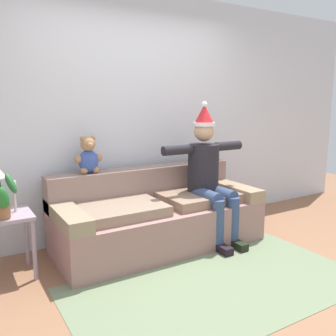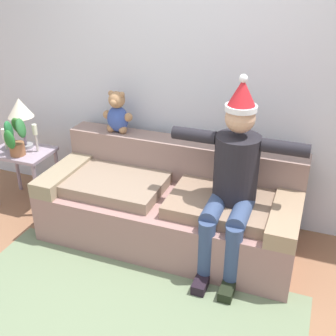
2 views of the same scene
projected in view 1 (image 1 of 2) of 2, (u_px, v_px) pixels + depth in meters
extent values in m
plane|color=#8E6143|center=(216.00, 283.00, 3.06)|extent=(10.00, 10.00, 0.00)
cube|color=silver|center=(133.00, 115.00, 4.12)|extent=(7.00, 0.10, 2.70)
cube|color=#9D716C|center=(159.00, 226.00, 3.83)|extent=(2.15, 0.92, 0.43)
cube|color=gray|center=(144.00, 183.00, 4.04)|extent=(2.15, 0.24, 0.36)
cube|color=gray|center=(67.00, 215.00, 3.29)|extent=(0.22, 0.92, 0.13)
cube|color=#A08265|center=(230.00, 189.00, 4.27)|extent=(0.22, 0.92, 0.13)
cube|color=gray|center=(118.00, 210.00, 3.50)|extent=(0.86, 0.64, 0.10)
cube|color=#8F725C|center=(200.00, 196.00, 3.98)|extent=(0.86, 0.64, 0.10)
cylinder|color=black|center=(203.00, 168.00, 3.99)|extent=(0.34, 0.34, 0.52)
sphere|color=tan|center=(204.00, 131.00, 3.91)|extent=(0.22, 0.22, 0.22)
cylinder|color=white|center=(204.00, 124.00, 3.90)|extent=(0.23, 0.23, 0.04)
cone|color=red|center=(204.00, 114.00, 3.88)|extent=(0.21, 0.21, 0.20)
sphere|color=white|center=(204.00, 104.00, 3.86)|extent=(0.06, 0.06, 0.06)
cylinder|color=#36486F|center=(206.00, 196.00, 3.82)|extent=(0.14, 0.40, 0.14)
cylinder|color=#36486F|center=(218.00, 225.00, 3.70)|extent=(0.13, 0.13, 0.53)
cube|color=black|center=(222.00, 249.00, 3.67)|extent=(0.10, 0.24, 0.08)
cylinder|color=#36486F|center=(221.00, 193.00, 3.92)|extent=(0.14, 0.40, 0.14)
cylinder|color=#36486F|center=(233.00, 222.00, 3.80)|extent=(0.13, 0.13, 0.53)
cube|color=black|center=(237.00, 245.00, 3.77)|extent=(0.10, 0.24, 0.08)
cylinder|color=black|center=(177.00, 150.00, 3.77)|extent=(0.34, 0.10, 0.10)
cylinder|color=black|center=(228.00, 146.00, 4.12)|extent=(0.34, 0.10, 0.10)
ellipsoid|color=#3750A2|center=(89.00, 161.00, 3.67)|extent=(0.20, 0.16, 0.24)
sphere|color=#A77B52|center=(88.00, 144.00, 3.64)|extent=(0.15, 0.15, 0.15)
sphere|color=#A77B52|center=(90.00, 145.00, 3.59)|extent=(0.07, 0.07, 0.07)
sphere|color=#A77B52|center=(82.00, 139.00, 3.60)|extent=(0.05, 0.05, 0.05)
sphere|color=#A77B52|center=(93.00, 138.00, 3.65)|extent=(0.05, 0.05, 0.05)
sphere|color=#A77B52|center=(78.00, 159.00, 3.61)|extent=(0.08, 0.08, 0.08)
sphere|color=#A77B52|center=(84.00, 171.00, 3.63)|extent=(0.08, 0.08, 0.08)
sphere|color=#A77B52|center=(98.00, 158.00, 3.72)|extent=(0.08, 0.08, 0.08)
sphere|color=#A77B52|center=(96.00, 170.00, 3.69)|extent=(0.08, 0.08, 0.08)
cylinder|color=#A18E9F|center=(34.00, 250.00, 3.08)|extent=(0.04, 0.04, 0.54)
cylinder|color=#A18E9F|center=(27.00, 237.00, 3.37)|extent=(0.04, 0.04, 0.54)
cylinder|color=#955D3B|center=(1.00, 211.00, 2.97)|extent=(0.14, 0.14, 0.12)
ellipsoid|color=#286530|center=(11.00, 184.00, 2.97)|extent=(0.13, 0.15, 0.21)
ellipsoid|color=#24702A|center=(3.00, 198.00, 2.88)|extent=(0.13, 0.07, 0.19)
cylinder|color=beige|center=(15.00, 202.00, 3.14)|extent=(0.02, 0.02, 0.17)
cylinder|color=white|center=(14.00, 187.00, 3.12)|extent=(0.04, 0.04, 0.10)
cube|color=slate|center=(219.00, 285.00, 3.02)|extent=(2.48, 1.36, 0.01)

